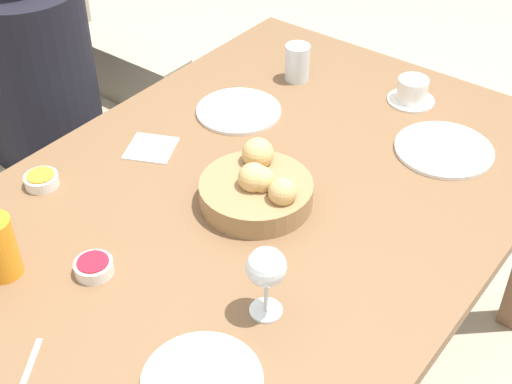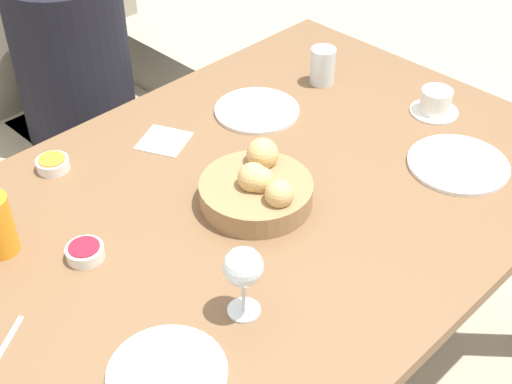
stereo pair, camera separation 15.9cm
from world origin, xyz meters
The scene contains 13 objects.
dining_table centered at (0.00, 0.00, 0.67)m, with size 1.58×1.07×0.75m.
couch centered at (-0.11, 1.12, 0.31)m, with size 1.42×0.70×0.86m.
seated_person centered at (0.15, 0.97, 0.50)m, with size 0.37×0.48×1.18m.
bread_basket centered at (0.00, -0.02, 0.79)m, with size 0.26×0.26×0.11m.
plate_near_left centered at (-0.45, -0.24, 0.76)m, with size 0.21×0.21×0.01m.
plate_near_right centered at (0.43, -0.27, 0.76)m, with size 0.24×0.24×0.01m.
plate_far_center centered at (0.26, 0.25, 0.76)m, with size 0.23×0.23×0.01m.
water_tumbler centered at (0.51, 0.23, 0.81)m, with size 0.07×0.07×0.10m.
wine_glass centered at (-0.25, -0.23, 0.87)m, with size 0.08×0.08×0.16m.
coffee_cup centered at (0.60, -0.09, 0.79)m, with size 0.13×0.13×0.07m.
jam_bowl_berry centered at (-0.38, 0.10, 0.77)m, with size 0.08×0.08×0.03m.
jam_bowl_honey centered at (-0.26, 0.41, 0.77)m, with size 0.08×0.08×0.03m.
napkin centered at (0.00, 0.32, 0.76)m, with size 0.15×0.15×0.00m.
Camera 2 is at (-0.89, -0.89, 1.78)m, focal length 50.00 mm.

